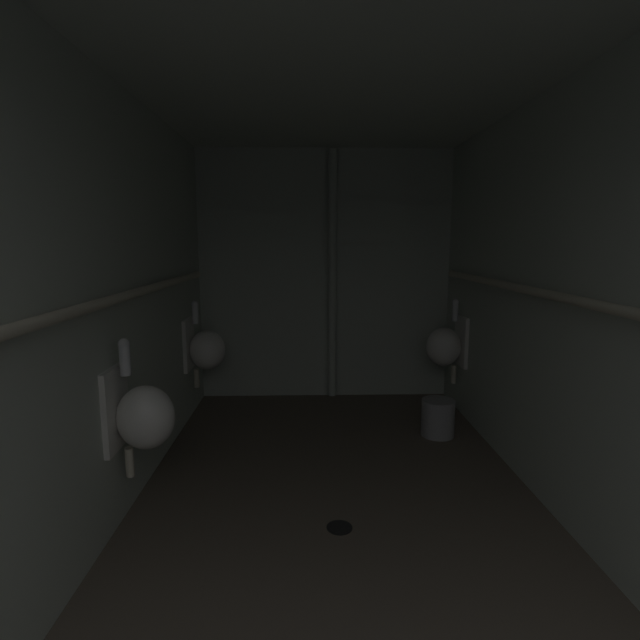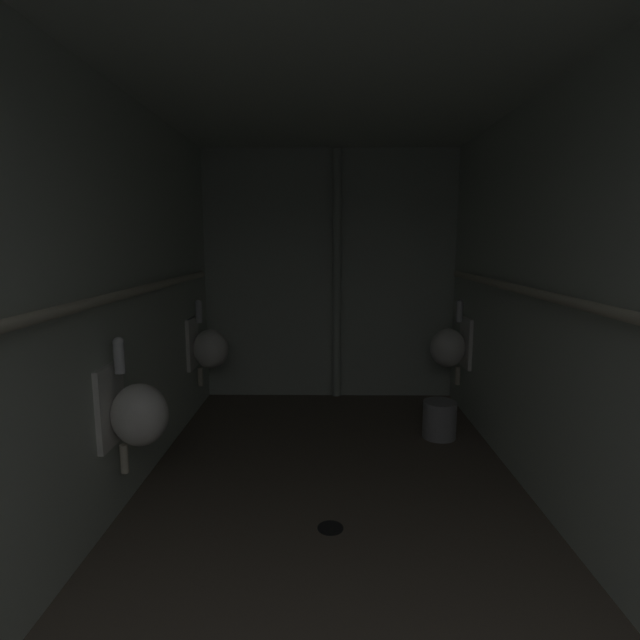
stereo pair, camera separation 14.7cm
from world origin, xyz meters
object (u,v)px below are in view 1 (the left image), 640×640
Objects in this scene: urinal_left_mid at (142,415)px; standpipe_back_wall at (332,277)px; floor_drain at (339,527)px; waste_bin at (438,418)px; urinal_right_mid at (446,345)px; urinal_left_far at (205,348)px.

standpipe_back_wall is at bearing 62.20° from urinal_left_mid.
waste_bin is (0.86, 1.25, 0.14)m from floor_drain.
standpipe_back_wall is 2.51m from floor_drain.
urinal_right_mid is 2.15m from floor_drain.
standpipe_back_wall reaches higher than waste_bin.
waste_bin reaches higher than floor_drain.
urinal_left_mid is 2.28m from waste_bin.
floor_drain is (-0.08, -2.21, -1.18)m from standpipe_back_wall.
standpipe_back_wall is at bearing 24.18° from urinal_left_far.
urinal_right_mid is at bearing 59.18° from floor_drain.
floor_drain is at bearing -58.55° from urinal_left_far.
waste_bin is (1.91, 1.16, -0.47)m from urinal_left_mid.
urinal_left_mid is 1.21m from floor_drain.
urinal_left_mid is 1.00× the size of urinal_right_mid.
urinal_left_mid is at bearing -90.00° from urinal_left_far.
urinal_left_far is at bearing -178.18° from urinal_right_mid.
waste_bin is at bearing -13.60° from urinal_left_far.
floor_drain is (1.04, -1.71, -0.61)m from urinal_left_far.
urinal_right_mid reaches higher than waste_bin.
standpipe_back_wall is 8.06× the size of waste_bin.
floor_drain is at bearing -91.98° from standpipe_back_wall.
urinal_left_mid is 1.00× the size of urinal_left_far.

